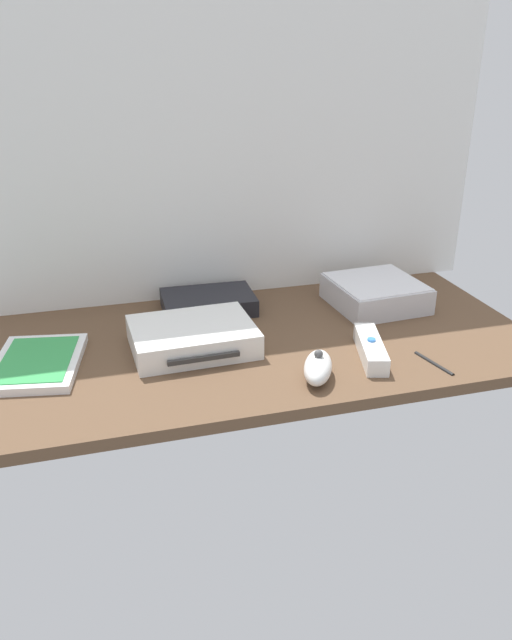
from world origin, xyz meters
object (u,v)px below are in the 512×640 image
object	(u,v)px
remote_nunchuk	(318,367)
stylus_pen	(434,362)
mini_computer	(376,293)
game_case	(37,363)
game_console	(193,338)
network_router	(208,302)
remote_wand	(371,349)

from	to	relation	value
remote_nunchuk	stylus_pen	size ratio (longest dim) A/B	1.21
mini_computer	game_case	size ratio (longest dim) A/B	0.86
game_console	mini_computer	world-z (taller)	mini_computer
network_router	remote_nunchuk	world-z (taller)	remote_nunchuk
game_console	remote_wand	world-z (taller)	game_console
game_console	stylus_pen	world-z (taller)	game_console
game_case	remote_wand	size ratio (longest dim) A/B	1.38
game_console	stylus_pen	distance (cm)	41.04
game_case	network_router	xyz separation A→B (cm)	(32.03, 16.12, 0.94)
game_case	remote_wand	bearing A→B (deg)	-1.57
game_case	network_router	size ratio (longest dim) A/B	1.15
game_console	remote_nunchuk	bearing A→B (deg)	-44.53
game_case	remote_wand	xyz separation A→B (cm)	(54.54, -11.15, 0.75)
game_console	stylus_pen	size ratio (longest dim) A/B	2.40
remote_wand	stylus_pen	xyz separation A→B (cm)	(9.10, -5.31, -1.16)
game_console	stylus_pen	bearing A→B (deg)	-25.43
mini_computer	remote_nunchuk	world-z (taller)	mini_computer
mini_computer	stylus_pen	bearing A→B (deg)	-93.57
mini_computer	network_router	size ratio (longest dim) A/B	0.99
game_case	remote_nunchuk	bearing A→B (deg)	-10.25
game_case	stylus_pen	xyz separation A→B (cm)	(63.64, -16.47, -0.41)
mini_computer	remote_nunchuk	bearing A→B (deg)	-130.98
network_router	remote_nunchuk	xyz separation A→B (cm)	(11.12, -32.03, 0.34)
network_router	mini_computer	bearing A→B (deg)	-9.47
network_router	remote_wand	size ratio (longest dim) A/B	1.21
network_router	remote_wand	xyz separation A→B (cm)	(22.51, -27.28, -0.19)
game_console	remote_nunchuk	size ratio (longest dim) A/B	1.97
game_case	remote_nunchuk	xyz separation A→B (cm)	(43.15, -15.90, 1.28)
game_console	stylus_pen	xyz separation A→B (cm)	(37.64, -16.25, -1.85)
mini_computer	remote_wand	xyz separation A→B (cm)	(-10.73, -20.70, -1.13)
remote_wand	stylus_pen	world-z (taller)	remote_wand
game_case	stylus_pen	distance (cm)	65.73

